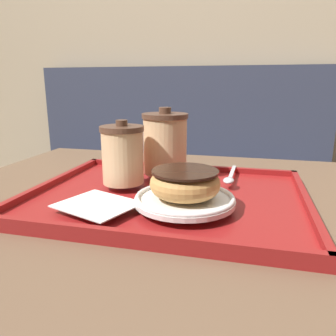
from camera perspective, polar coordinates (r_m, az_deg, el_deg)
name	(u,v)px	position (r m, az deg, el deg)	size (l,w,h in m)	color
wall_behind	(232,22)	(1.71, 11.04, 23.66)	(8.00, 0.05, 2.40)	tan
booth_bench	(172,212)	(1.61, 0.64, -7.64)	(1.42, 0.44, 1.00)	#33384C
cafe_table	(185,271)	(0.70, 2.90, -17.55)	(1.05, 0.83, 0.70)	brown
serving_tray	(168,197)	(0.63, 0.00, -5.04)	(0.51, 0.40, 0.02)	maroon
napkin_paper	(97,204)	(0.55, -12.21, -6.22)	(0.15, 0.14, 0.00)	white
coffee_cup_front	(123,154)	(0.65, -7.90, 2.38)	(0.09, 0.09, 0.13)	#E0B784
coffee_cup_rear	(165,143)	(0.72, -0.51, 4.35)	(0.10, 0.10, 0.14)	#E0B784
plate_with_chocolate_donut	(185,199)	(0.55, 2.93, -5.40)	(0.17, 0.17, 0.01)	white
donut_chocolate_glazed	(185,183)	(0.54, 2.97, -2.54)	(0.12, 0.12, 0.04)	tan
spoon	(230,178)	(0.69, 10.71, -1.71)	(0.02, 0.15, 0.01)	silver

